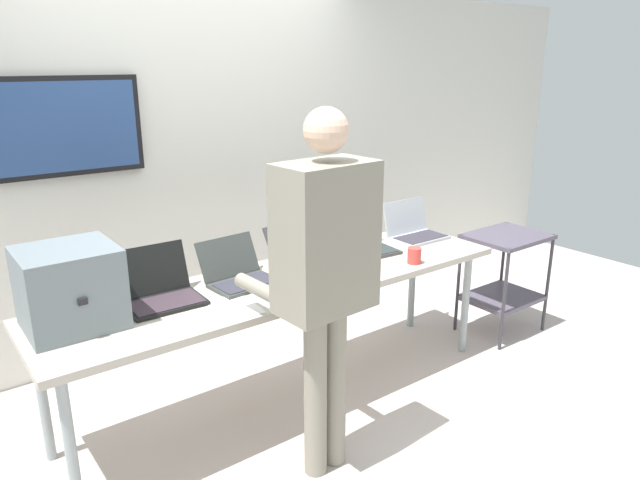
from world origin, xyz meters
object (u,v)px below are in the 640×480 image
at_px(laptop_station_4, 414,230).
at_px(laptop_station_2, 306,257).
at_px(equipment_box, 70,288).
at_px(laptop_station_0, 160,290).
at_px(person, 324,263).
at_px(laptop_station_3, 364,241).
at_px(storage_cart, 504,268).
at_px(workbench, 287,287).
at_px(coffee_mug, 414,256).
at_px(laptop_station_1, 239,273).

bearing_deg(laptop_station_4, laptop_station_2, -178.76).
height_order(equipment_box, laptop_station_0, equipment_box).
distance_m(laptop_station_4, person, 1.57).
distance_m(laptop_station_3, storage_cart, 1.18).
bearing_deg(laptop_station_4, laptop_station_3, -178.92).
bearing_deg(equipment_box, workbench, -4.62).
relative_size(laptop_station_2, laptop_station_3, 1.13).
height_order(laptop_station_0, laptop_station_2, laptop_station_0).
relative_size(laptop_station_0, laptop_station_4, 1.02).
xyz_separation_m(workbench, laptop_station_3, (0.68, 0.12, 0.12)).
xyz_separation_m(person, storage_cart, (1.98, 0.42, -0.57)).
relative_size(workbench, coffee_mug, 28.28).
relative_size(laptop_station_1, coffee_mug, 3.90).
distance_m(workbench, laptop_station_0, 0.71).
distance_m(equipment_box, coffee_mug, 1.92).
bearing_deg(laptop_station_4, person, -151.11).
distance_m(laptop_station_3, coffee_mug, 0.38).
distance_m(laptop_station_1, laptop_station_3, 0.93).
height_order(laptop_station_0, laptop_station_3, laptop_station_3).
height_order(equipment_box, person, person).
distance_m(equipment_box, person, 1.17).
bearing_deg(storage_cart, laptop_station_3, 163.70).
distance_m(workbench, equipment_box, 1.15).
bearing_deg(laptop_station_2, person, -119.90).
height_order(workbench, laptop_station_2, laptop_station_2).
distance_m(laptop_station_0, laptop_station_4, 1.84).
xyz_separation_m(laptop_station_1, storage_cart, (2.01, -0.31, -0.32)).
bearing_deg(laptop_station_0, coffee_mug, -14.27).
bearing_deg(storage_cart, person, -167.92).
relative_size(laptop_station_4, person, 0.22).
xyz_separation_m(laptop_station_1, person, (0.04, -0.73, 0.26)).
bearing_deg(laptop_station_0, laptop_station_2, -0.83).
height_order(laptop_station_2, storage_cart, laptop_station_2).
bearing_deg(laptop_station_2, laptop_station_0, 179.17).
bearing_deg(laptop_station_0, workbench, -9.83).
relative_size(laptop_station_0, laptop_station_1, 1.01).
bearing_deg(laptop_station_3, laptop_station_4, 1.08).
relative_size(laptop_station_4, coffee_mug, 3.89).
height_order(workbench, coffee_mug, coffee_mug).
relative_size(equipment_box, laptop_station_3, 1.17).
height_order(laptop_station_3, person, person).
distance_m(laptop_station_2, laptop_station_4, 0.94).
height_order(laptop_station_0, laptop_station_1, laptop_station_0).
relative_size(laptop_station_3, coffee_mug, 3.65).
xyz_separation_m(workbench, equipment_box, (-1.13, 0.09, 0.24)).
height_order(workbench, laptop_station_0, laptop_station_0).
relative_size(coffee_mug, storage_cart, 0.13).
bearing_deg(laptop_station_3, laptop_station_2, -178.61).
distance_m(laptop_station_3, person, 1.18).
relative_size(workbench, laptop_station_1, 7.26).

